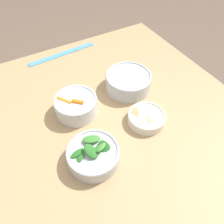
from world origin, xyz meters
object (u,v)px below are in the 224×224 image
(bowl_carrots, at_px, (76,105))
(bowl_beans_hotdog, at_px, (128,82))
(ruler, at_px, (62,54))
(bowl_greens, at_px, (93,154))
(bowl_cookies, at_px, (146,117))

(bowl_carrots, xyz_separation_m, bowl_beans_hotdog, (0.24, 0.02, -0.00))
(bowl_beans_hotdog, bearing_deg, ruler, 113.07)
(bowl_carrots, distance_m, bowl_beans_hotdog, 0.24)
(bowl_greens, bearing_deg, bowl_carrots, 80.70)
(bowl_beans_hotdog, bearing_deg, bowl_cookies, -101.74)
(bowl_beans_hotdog, height_order, ruler, bowl_beans_hotdog)
(bowl_greens, distance_m, bowl_beans_hotdog, 0.36)
(bowl_greens, bearing_deg, ruler, 78.62)
(bowl_carrots, height_order, bowl_cookies, bowl_carrots)
(bowl_greens, relative_size, bowl_cookies, 1.22)
(bowl_greens, xyz_separation_m, bowl_cookies, (0.23, 0.05, -0.01))
(bowl_cookies, xyz_separation_m, ruler, (-0.12, 0.54, -0.02))
(bowl_greens, height_order, bowl_beans_hotdog, bowl_greens)
(ruler, bearing_deg, bowl_carrots, -102.53)
(ruler, bearing_deg, bowl_cookies, -78.00)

